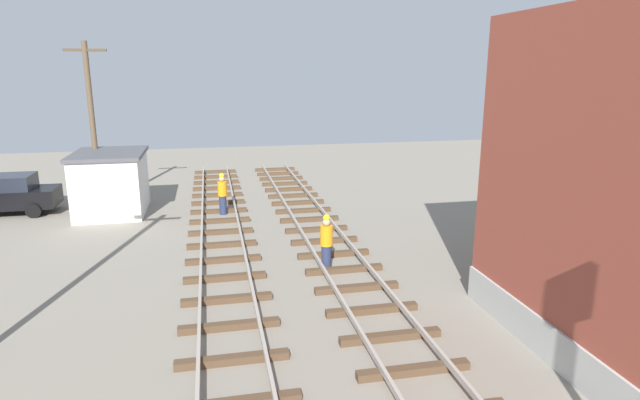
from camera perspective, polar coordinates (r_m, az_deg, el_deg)
name	(u,v)px	position (r m, az deg, el deg)	size (l,w,h in m)	color
control_hut	(111,183)	(25.16, -21.75, 1.76)	(3.00, 3.80, 2.76)	silver
parked_car_black	(6,194)	(27.14, -30.91, 0.54)	(4.20, 2.04, 1.76)	black
utility_pole_far	(92,122)	(26.21, -23.49, 7.74)	(1.80, 0.24, 7.52)	brown
track_worker_foreground	(223,194)	(23.61, -10.55, 0.65)	(0.40, 0.40, 1.87)	#262D4C
track_worker_distant	(326,243)	(16.72, 0.70, -4.69)	(0.40, 0.40, 1.87)	#262D4C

